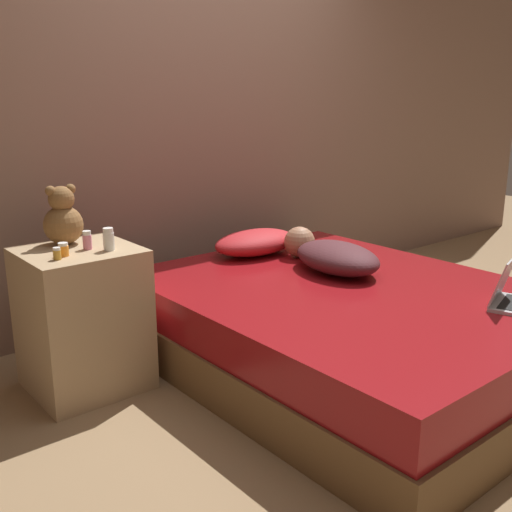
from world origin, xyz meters
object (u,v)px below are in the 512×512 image
at_px(teddy_bear, 63,219).
at_px(bottle_orange, 63,250).
at_px(bottle_pink, 87,240).
at_px(bottle_amber, 57,254).
at_px(person_lying, 331,255).
at_px(bottle_white, 109,239).
at_px(pillow, 256,242).

distance_m(teddy_bear, bottle_orange, 0.25).
bearing_deg(bottle_pink, bottle_orange, -160.61).
distance_m(teddy_bear, bottle_amber, 0.30).
xyz_separation_m(person_lying, bottle_pink, (-1.28, 0.36, 0.22)).
bearing_deg(bottle_white, bottle_orange, 170.42).
bearing_deg(bottle_amber, pillow, 11.13).
height_order(person_lying, bottle_white, bottle_white).
bearing_deg(bottle_orange, bottle_pink, 19.39).
distance_m(pillow, person_lying, 0.55).
bearing_deg(person_lying, bottle_white, 175.84).
height_order(pillow, bottle_orange, bottle_orange).
distance_m(person_lying, bottle_pink, 1.35).
xyz_separation_m(person_lying, bottle_orange, (-1.42, 0.31, 0.20)).
bearing_deg(bottle_orange, pillow, 9.80).
xyz_separation_m(pillow, bottle_white, (-1.10, -0.26, 0.23)).
relative_size(pillow, bottle_orange, 9.27).
height_order(person_lying, bottle_orange, bottle_orange).
bearing_deg(bottle_pink, bottle_white, -50.37).
relative_size(teddy_bear, bottle_orange, 4.69).
height_order(pillow, teddy_bear, teddy_bear).
bearing_deg(pillow, bottle_amber, -168.87).
height_order(teddy_bear, bottle_orange, teddy_bear).
xyz_separation_m(pillow, bottle_orange, (-1.31, -0.23, 0.21)).
xyz_separation_m(pillow, bottle_amber, (-1.35, -0.27, 0.21)).
xyz_separation_m(bottle_amber, bottle_pink, (0.18, 0.09, 0.02)).
height_order(person_lying, bottle_amber, bottle_amber).
height_order(teddy_bear, bottle_white, teddy_bear).
bearing_deg(person_lying, bottle_amber, 178.17).
bearing_deg(bottle_pink, bottle_amber, -154.07).
bearing_deg(bottle_amber, teddy_bear, 61.18).
bearing_deg(bottle_white, pillow, 13.29).
relative_size(bottle_orange, bottle_pink, 0.70).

